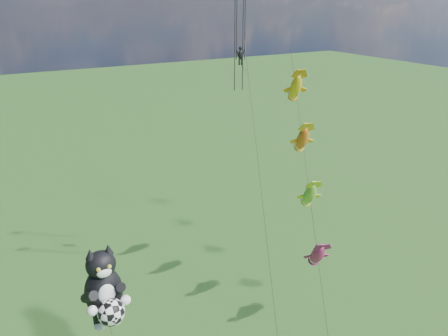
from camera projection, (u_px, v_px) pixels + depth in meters
cat_kite_rig at (105, 290)px, 26.23m from camera, size 2.63×4.15×10.84m
fish_windsock_rig at (306, 167)px, 35.74m from camera, size 6.30×14.76×20.26m
parafoil_rig at (241, 41)px, 36.50m from camera, size 6.80×16.63×27.42m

